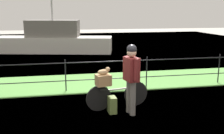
{
  "coord_description": "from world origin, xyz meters",
  "views": [
    {
      "loc": [
        -1.31,
        -5.47,
        2.41
      ],
      "look_at": [
        -0.0,
        1.37,
        0.9
      ],
      "focal_mm": 40.99,
      "sensor_mm": 36.0,
      "label": 1
    }
  ],
  "objects_px": {
    "bicycle_main": "(117,95)",
    "terrier_dog": "(104,71)",
    "moored_boat_near": "(53,41)",
    "wooden_crate": "(103,80)",
    "backpack_on_paving": "(112,105)",
    "cyclist_person": "(131,73)"
  },
  "relations": [
    {
      "from": "wooden_crate",
      "to": "moored_boat_near",
      "type": "bearing_deg",
      "value": 98.76
    },
    {
      "from": "terrier_dog",
      "to": "moored_boat_near",
      "type": "bearing_deg",
      "value": 98.9
    },
    {
      "from": "bicycle_main",
      "to": "cyclist_person",
      "type": "xyz_separation_m",
      "value": [
        0.25,
        -0.41,
        0.66
      ]
    },
    {
      "from": "cyclist_person",
      "to": "backpack_on_paving",
      "type": "relative_size",
      "value": 4.21
    },
    {
      "from": "bicycle_main",
      "to": "wooden_crate",
      "type": "xyz_separation_m",
      "value": [
        -0.36,
        -0.07,
        0.44
      ]
    },
    {
      "from": "wooden_crate",
      "to": "backpack_on_paving",
      "type": "xyz_separation_m",
      "value": [
        0.18,
        -0.21,
        -0.58
      ]
    },
    {
      "from": "wooden_crate",
      "to": "terrier_dog",
      "type": "relative_size",
      "value": 1.08
    },
    {
      "from": "wooden_crate",
      "to": "terrier_dog",
      "type": "xyz_separation_m",
      "value": [
        0.02,
        0.0,
        0.21
      ]
    },
    {
      "from": "cyclist_person",
      "to": "wooden_crate",
      "type": "bearing_deg",
      "value": 150.93
    },
    {
      "from": "bicycle_main",
      "to": "backpack_on_paving",
      "type": "distance_m",
      "value": 0.36
    },
    {
      "from": "wooden_crate",
      "to": "moored_boat_near",
      "type": "distance_m",
      "value": 9.9
    },
    {
      "from": "bicycle_main",
      "to": "terrier_dog",
      "type": "xyz_separation_m",
      "value": [
        -0.34,
        -0.06,
        0.65
      ]
    },
    {
      "from": "cyclist_person",
      "to": "moored_boat_near",
      "type": "height_order",
      "value": "moored_boat_near"
    },
    {
      "from": "backpack_on_paving",
      "to": "moored_boat_near",
      "type": "distance_m",
      "value": 10.15
    },
    {
      "from": "wooden_crate",
      "to": "backpack_on_paving",
      "type": "relative_size",
      "value": 0.87
    },
    {
      "from": "bicycle_main",
      "to": "moored_boat_near",
      "type": "bearing_deg",
      "value": 100.9
    },
    {
      "from": "terrier_dog",
      "to": "backpack_on_paving",
      "type": "xyz_separation_m",
      "value": [
        0.16,
        -0.21,
        -0.79
      ]
    },
    {
      "from": "moored_boat_near",
      "to": "backpack_on_paving",
      "type": "bearing_deg",
      "value": -80.4
    },
    {
      "from": "moored_boat_near",
      "to": "cyclist_person",
      "type": "bearing_deg",
      "value": -78.17
    },
    {
      "from": "terrier_dog",
      "to": "moored_boat_near",
      "type": "distance_m",
      "value": 9.91
    },
    {
      "from": "wooden_crate",
      "to": "backpack_on_paving",
      "type": "distance_m",
      "value": 0.64
    },
    {
      "from": "cyclist_person",
      "to": "backpack_on_paving",
      "type": "distance_m",
      "value": 0.92
    }
  ]
}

